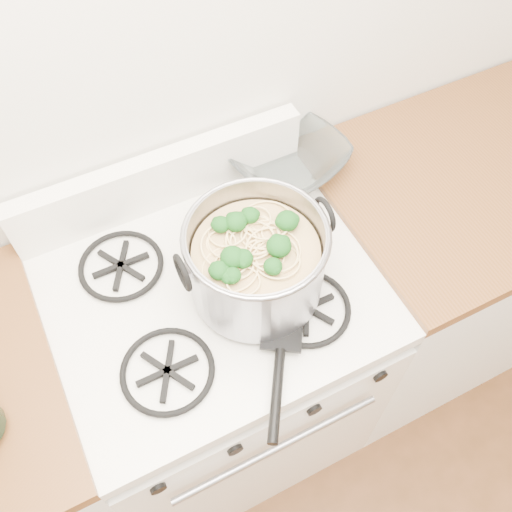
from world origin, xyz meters
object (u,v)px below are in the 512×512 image
Objects in this scene: gas_range at (222,368)px; spatula at (282,327)px; stock_pot at (256,262)px; glass_bowl at (287,163)px.

gas_range is 2.98× the size of spatula.
glass_bowl is at bearing 50.87° from stock_pot.
glass_bowl is (0.33, 0.25, 0.50)m from gas_range.
spatula is (0.09, -0.17, 0.50)m from gas_range.
glass_bowl is (0.24, 0.29, -0.08)m from stock_pot.
stock_pot is (0.09, -0.05, 0.58)m from gas_range.
gas_range is at bearing 150.45° from spatula.
glass_bowl is (0.24, 0.42, 0.00)m from spatula.
glass_bowl is at bearing 93.00° from spatula.
stock_pot reaches higher than spatula.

